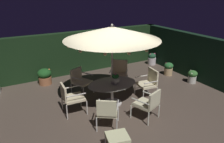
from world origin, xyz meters
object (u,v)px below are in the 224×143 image
Objects in this scene: patio_chair_southeast at (107,111)px; potted_plant_back_center at (192,76)px; patio_chair_northeast at (80,79)px; patio_chair_southwest at (149,81)px; patio_umbrella at (112,33)px; potted_plant_right_near at (45,76)px; patio_dining_table at (112,88)px; potted_plant_front_corner at (169,68)px; centerpiece_planter at (115,78)px; ottoman_footrest at (117,138)px; potted_plant_back_right at (152,59)px; patio_chair_south at (149,103)px; patio_chair_north at (119,72)px; patio_chair_east at (70,96)px.

potted_plant_back_center is (4.39, 1.04, -0.26)m from patio_chair_southeast.
patio_chair_southwest reaches higher than patio_chair_northeast.
patio_umbrella is 3.12× the size of patio_chair_southeast.
potted_plant_right_near is at bearing 120.74° from patio_umbrella.
patio_dining_table reaches higher than potted_plant_right_near.
potted_plant_right_near is 5.21m from potted_plant_front_corner.
patio_dining_table is 3.54m from potted_plant_front_corner.
patio_chair_northeast is 0.93× the size of patio_chair_southwest.
centerpiece_planter is at bearing 179.11° from patio_chair_southwest.
ottoman_footrest is (-0.99, -2.03, -1.95)m from patio_umbrella.
patio_dining_table is 3.08m from potted_plant_right_near.
potted_plant_back_center is at bearing -90.60° from potted_plant_back_right.
centerpiece_planter reaches higher than potted_plant_front_corner.
patio_chair_south is at bearing -62.69° from potted_plant_right_near.
patio_chair_northeast is 1.72m from potted_plant_right_near.
patio_chair_north is (0.89, 1.05, -1.74)m from patio_umbrella.
patio_chair_north reaches higher than patio_chair_northeast.
patio_dining_table is 1.76m from patio_umbrella.
patio_umbrella is 2.22m from patio_chair_north.
patio_chair_southeast is 1.56× the size of ottoman_footrest.
patio_chair_southwest reaches higher than patio_dining_table.
patio_umbrella is (-0.00, 0.00, 1.76)m from patio_dining_table.
ottoman_footrest is at bearing -103.51° from patio_chair_southeast.
patio_chair_southeast is 1.78× the size of potted_plant_back_center.
patio_chair_northeast is at bearing -163.42° from potted_plant_back_right.
potted_plant_back_right is (0.03, 2.58, 0.00)m from potted_plant_back_center.
centerpiece_planter is 1.48m from patio_chair_east.
potted_plant_right_near is (-1.57, 2.64, -2.00)m from patio_umbrella.
centerpiece_planter is at bearing -125.66° from patio_chair_north.
patio_chair_northeast reaches higher than potted_plant_right_near.
patio_dining_table is at bearing 178.59° from potted_plant_back_center.
patio_chair_east is 1.61× the size of ottoman_footrest.
potted_plant_back_center is 0.91× the size of potted_plant_back_right.
patio_dining_table is 2.26m from ottoman_footrest.
patio_chair_northeast is 1.42× the size of potted_plant_right_near.
patio_chair_south reaches higher than potted_plant_front_corner.
potted_plant_right_near is at bearing 161.79° from potted_plant_front_corner.
patio_chair_north is at bearing 79.55° from patio_chair_south.
patio_chair_northeast is at bearing 117.41° from patio_dining_table.
patio_chair_south is at bearing -7.59° from patio_chair_southeast.
patio_chair_southeast is 0.95× the size of patio_chair_southwest.
patio_chair_northeast is at bearing 162.93° from potted_plant_back_center.
patio_chair_northeast is at bearing 86.58° from patio_chair_southeast.
potted_plant_back_center is (4.61, 1.94, -0.10)m from ottoman_footrest.
patio_chair_southwest is at bearing 51.59° from patio_chair_south.
potted_plant_front_corner is at bearing 102.44° from potted_plant_back_center.
patio_dining_table is 1.38m from patio_chair_southwest.
patio_umbrella is at bearing 64.07° from ottoman_footrest.
potted_plant_right_near is (-1.57, 2.64, -0.23)m from patio_dining_table.
patio_chair_southeast is 2.35m from patio_chair_southwest.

